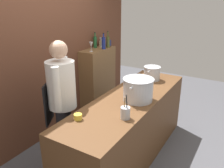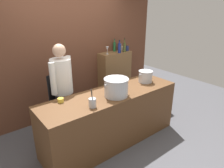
{
  "view_description": "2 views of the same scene",
  "coord_description": "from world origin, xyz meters",
  "px_view_note": "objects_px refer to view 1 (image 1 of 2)",
  "views": [
    {
      "loc": [
        -2.48,
        -1.24,
        2.13
      ],
      "look_at": [
        0.18,
        0.36,
        0.96
      ],
      "focal_mm": 37.89,
      "sensor_mm": 36.0,
      "label": 1
    },
    {
      "loc": [
        -1.83,
        -2.33,
        2.22
      ],
      "look_at": [
        0.25,
        0.31,
        0.9
      ],
      "focal_mm": 32.54,
      "sensor_mm": 36.0,
      "label": 2
    }
  ],
  "objects_px": {
    "wine_bottle_green": "(95,42)",
    "spice_tin_navy": "(109,43)",
    "butter_jar": "(78,117)",
    "stockpot_large": "(138,89)",
    "chef": "(62,97)",
    "wine_glass_short": "(91,45)",
    "spice_tin_cream": "(102,43)",
    "stockpot_small": "(152,73)",
    "wine_bottle_olive": "(108,42)",
    "utensil_crock": "(125,113)",
    "wine_bottle_cobalt": "(104,43)",
    "wine_glass_tall": "(101,40)"
  },
  "relations": [
    {
      "from": "chef",
      "to": "wine_glass_tall",
      "type": "bearing_deg",
      "value": 168.7
    },
    {
      "from": "stockpot_large",
      "to": "wine_bottle_green",
      "type": "xyz_separation_m",
      "value": [
        1.09,
        1.4,
        0.28
      ]
    },
    {
      "from": "stockpot_small",
      "to": "wine_bottle_cobalt",
      "type": "height_order",
      "value": "wine_bottle_cobalt"
    },
    {
      "from": "stockpot_large",
      "to": "wine_bottle_green",
      "type": "relative_size",
      "value": 1.54
    },
    {
      "from": "chef",
      "to": "stockpot_small",
      "type": "distance_m",
      "value": 1.48
    },
    {
      "from": "chef",
      "to": "wine_bottle_cobalt",
      "type": "relative_size",
      "value": 5.74
    },
    {
      "from": "wine_glass_tall",
      "to": "wine_glass_short",
      "type": "relative_size",
      "value": 1.04
    },
    {
      "from": "wine_glass_short",
      "to": "wine_glass_tall",
      "type": "bearing_deg",
      "value": 7.37
    },
    {
      "from": "butter_jar",
      "to": "wine_bottle_green",
      "type": "height_order",
      "value": "wine_bottle_green"
    },
    {
      "from": "wine_bottle_green",
      "to": "spice_tin_navy",
      "type": "bearing_deg",
      "value": -26.92
    },
    {
      "from": "stockpot_large",
      "to": "wine_glass_short",
      "type": "relative_size",
      "value": 2.66
    },
    {
      "from": "chef",
      "to": "wine_bottle_green",
      "type": "relative_size",
      "value": 5.82
    },
    {
      "from": "wine_bottle_cobalt",
      "to": "wine_bottle_olive",
      "type": "relative_size",
      "value": 0.95
    },
    {
      "from": "utensil_crock",
      "to": "stockpot_large",
      "type": "bearing_deg",
      "value": 10.07
    },
    {
      "from": "utensil_crock",
      "to": "wine_bottle_olive",
      "type": "relative_size",
      "value": 0.94
    },
    {
      "from": "stockpot_large",
      "to": "wine_glass_short",
      "type": "bearing_deg",
      "value": 58.12
    },
    {
      "from": "stockpot_large",
      "to": "wine_glass_tall",
      "type": "height_order",
      "value": "wine_glass_tall"
    },
    {
      "from": "stockpot_small",
      "to": "wine_glass_tall",
      "type": "relative_size",
      "value": 1.85
    },
    {
      "from": "butter_jar",
      "to": "wine_bottle_green",
      "type": "bearing_deg",
      "value": 29.84
    },
    {
      "from": "spice_tin_navy",
      "to": "wine_glass_short",
      "type": "bearing_deg",
      "value": 179.12
    },
    {
      "from": "butter_jar",
      "to": "spice_tin_cream",
      "type": "relative_size",
      "value": 0.86
    },
    {
      "from": "stockpot_large",
      "to": "spice_tin_navy",
      "type": "relative_size",
      "value": 3.81
    },
    {
      "from": "wine_glass_tall",
      "to": "stockpot_small",
      "type": "bearing_deg",
      "value": -108.17
    },
    {
      "from": "chef",
      "to": "stockpot_large",
      "type": "xyz_separation_m",
      "value": [
        0.54,
        -0.76,
        0.08
      ]
    },
    {
      "from": "utensil_crock",
      "to": "spice_tin_navy",
      "type": "bearing_deg",
      "value": 36.26
    },
    {
      "from": "stockpot_large",
      "to": "utensil_crock",
      "type": "distance_m",
      "value": 0.51
    },
    {
      "from": "butter_jar",
      "to": "wine_glass_short",
      "type": "relative_size",
      "value": 0.53
    },
    {
      "from": "wine_bottle_olive",
      "to": "wine_bottle_cobalt",
      "type": "bearing_deg",
      "value": -177.91
    },
    {
      "from": "stockpot_large",
      "to": "wine_bottle_olive",
      "type": "relative_size",
      "value": 1.44
    },
    {
      "from": "stockpot_small",
      "to": "wine_bottle_green",
      "type": "bearing_deg",
      "value": 77.15
    },
    {
      "from": "stockpot_large",
      "to": "butter_jar",
      "type": "height_order",
      "value": "stockpot_large"
    },
    {
      "from": "chef",
      "to": "utensil_crock",
      "type": "distance_m",
      "value": 0.85
    },
    {
      "from": "stockpot_small",
      "to": "spice_tin_cream",
      "type": "bearing_deg",
      "value": 68.59
    },
    {
      "from": "utensil_crock",
      "to": "wine_glass_short",
      "type": "xyz_separation_m",
      "value": [
        1.29,
        1.36,
        0.36
      ]
    },
    {
      "from": "spice_tin_navy",
      "to": "wine_bottle_cobalt",
      "type": "bearing_deg",
      "value": -166.41
    },
    {
      "from": "butter_jar",
      "to": "wine_bottle_cobalt",
      "type": "distance_m",
      "value": 2.08
    },
    {
      "from": "wine_bottle_olive",
      "to": "spice_tin_cream",
      "type": "xyz_separation_m",
      "value": [
        0.06,
        0.17,
        -0.06
      ]
    },
    {
      "from": "chef",
      "to": "wine_glass_tall",
      "type": "relative_size",
      "value": 9.62
    },
    {
      "from": "stockpot_large",
      "to": "spice_tin_navy",
      "type": "distance_m",
      "value": 1.87
    },
    {
      "from": "chef",
      "to": "stockpot_large",
      "type": "relative_size",
      "value": 3.78
    },
    {
      "from": "wine_bottle_green",
      "to": "wine_glass_short",
      "type": "distance_m",
      "value": 0.32
    },
    {
      "from": "chef",
      "to": "utensil_crock",
      "type": "height_order",
      "value": "chef"
    },
    {
      "from": "spice_tin_navy",
      "to": "chef",
      "type": "bearing_deg",
      "value": -165.05
    },
    {
      "from": "stockpot_small",
      "to": "wine_bottle_olive",
      "type": "distance_m",
      "value": 1.19
    },
    {
      "from": "spice_tin_navy",
      "to": "wine_bottle_olive",
      "type": "bearing_deg",
      "value": -153.21
    },
    {
      "from": "wine_bottle_green",
      "to": "wine_glass_short",
      "type": "bearing_deg",
      "value": -157.72
    },
    {
      "from": "utensil_crock",
      "to": "spice_tin_navy",
      "type": "xyz_separation_m",
      "value": [
        1.85,
        1.36,
        0.3
      ]
    },
    {
      "from": "wine_glass_tall",
      "to": "spice_tin_cream",
      "type": "xyz_separation_m",
      "value": [
        0.09,
        0.05,
        -0.08
      ]
    },
    {
      "from": "butter_jar",
      "to": "wine_glass_short",
      "type": "bearing_deg",
      "value": 31.17
    },
    {
      "from": "spice_tin_cream",
      "to": "wine_bottle_olive",
      "type": "bearing_deg",
      "value": -109.67
    }
  ]
}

